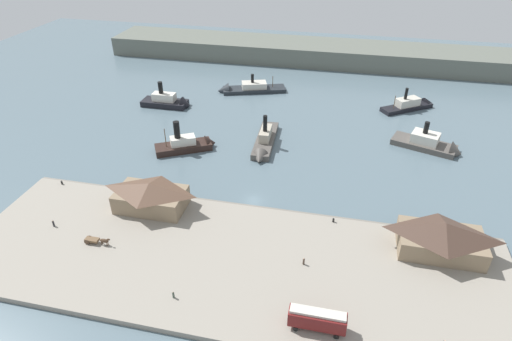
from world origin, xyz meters
The scene contains 19 objects.
ground_plane centered at (0.00, 0.00, 0.00)m, with size 320.00×320.00×0.00m, color slate.
quay_promenade centered at (0.00, -22.00, 0.60)m, with size 110.00×36.00×1.20m, color gray.
seawall_edge centered at (0.00, -3.60, 0.50)m, with size 110.00×0.80×1.00m, color slate.
ferry_shed_central_terminal centered at (-22.04, -9.34, 4.59)m, with size 15.96×9.45×6.67m.
ferry_shed_customs_shed centered at (40.90, -10.25, 4.84)m, with size 16.71×10.02×7.17m.
street_tram centered at (18.50, -34.30, 3.65)m, with size 9.50×2.75×4.18m.
horse_cart centered at (-28.03, -23.37, 2.13)m, with size 5.73×1.45×1.87m.
pedestrian_walking_west centered at (-7.17, -33.31, 1.89)m, with size 0.38×0.38×1.52m.
pedestrian_at_waters_edge centered at (14.58, -19.99, 1.93)m, with size 0.40×0.40×1.61m.
pedestrian_near_cart centered at (-40.26, -20.34, 1.94)m, with size 0.40×0.40×1.62m.
mooring_post_center_west centered at (-48.29, -5.35, 1.65)m, with size 0.44×0.44×0.90m, color black.
mooring_post_west centered at (19.43, -5.60, 1.65)m, with size 0.44×0.44×0.90m, color black.
ferry_departing_north centered at (-2.81, 26.41, 1.44)m, with size 6.21×24.08×10.91m.
ferry_outer_harbor centered at (-18.81, 67.25, 1.13)m, with size 26.38×14.09×9.06m.
ferry_approaching_west centered at (45.36, 35.67, 1.53)m, with size 20.58×12.62×10.37m.
ferry_near_quay centered at (42.03, 64.80, 1.41)m, with size 19.63×15.63×9.51m.
ferry_approaching_east centered at (-41.35, 48.26, 1.63)m, with size 17.48×6.30×10.60m.
ferry_mid_harbor centered at (-23.88, 20.49, 1.66)m, with size 17.88×13.17×10.84m.
far_headland centered at (0.00, 110.00, 4.00)m, with size 180.00×24.00×8.00m, color #60665B.
Camera 1 is at (18.52, -80.75, 61.26)m, focal length 29.70 mm.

